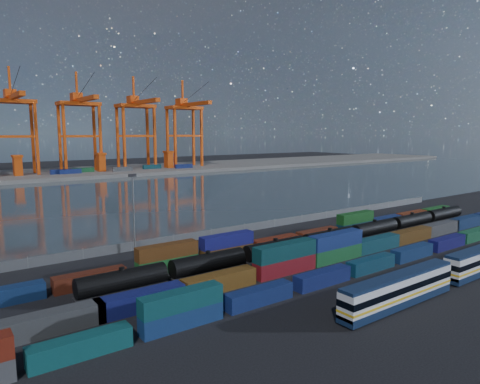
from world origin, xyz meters
TOP-DOWN VIEW (x-y plane):
  - ground at (0.00, 0.00)m, footprint 700.00×700.00m
  - harbor_water at (0.00, 105.00)m, footprint 700.00×700.00m
  - far_quay at (0.00, 210.00)m, footprint 700.00×70.00m
  - container_row_south at (-18.35, -10.18)m, footprint 138.47×2.29m
  - container_row_mid at (9.25, -2.10)m, footprint 141.28×2.61m
  - container_row_north at (-4.95, 11.51)m, footprint 140.81×2.35m
  - tanker_string at (5.82, 4.83)m, footprint 107.56×3.13m
  - waterfront_fence at (-0.00, 28.00)m, footprint 160.12×0.12m
  - yard_light_mast at (-30.00, 26.00)m, footprint 1.60×0.40m
  - gantry_cranes at (-7.50, 203.40)m, footprint 198.23×44.60m
  - quay_containers at (-11.00, 195.46)m, footprint 172.58×10.99m
  - straddle_carriers at (-2.50, 200.00)m, footprint 140.00×7.00m

SIDE VIEW (x-z plane):
  - ground at x=0.00m, z-range 0.00..0.00m
  - harbor_water at x=0.00m, z-range 0.01..0.01m
  - far_quay at x=0.00m, z-range 0.00..2.00m
  - waterfront_fence at x=0.00m, z-range -0.10..2.10m
  - container_row_south at x=-18.35m, z-range -0.85..4.04m
  - container_row_north at x=-4.95m, z-range -0.72..4.30m
  - container_row_mid at x=9.25m, z-range -0.96..4.60m
  - tanker_string at x=5.82m, z-range 0.01..4.48m
  - quay_containers at x=-11.00m, z-range 2.00..4.60m
  - straddle_carriers at x=-2.50m, z-range 2.27..13.37m
  - yard_light_mast at x=-30.00m, z-range 1.00..17.60m
  - gantry_cranes at x=-7.50m, z-range 6.82..67.22m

